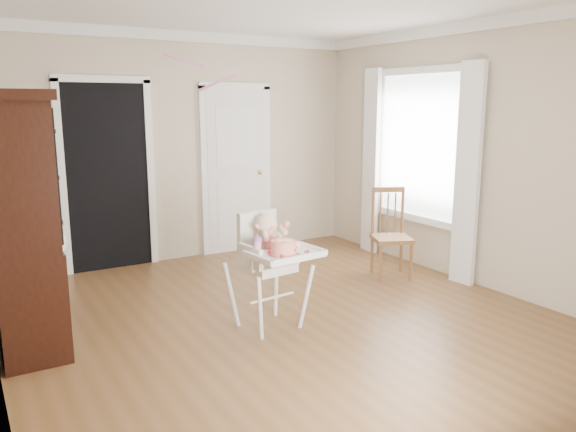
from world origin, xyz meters
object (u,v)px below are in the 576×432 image
high_chair (269,257)px  china_cabinet (21,222)px  dining_chair (391,236)px  cake (284,248)px  sippy_cup (257,245)px

high_chair → china_cabinet: bearing=152.8°
dining_chair → high_chair: bearing=-137.8°
cake → dining_chair: 2.09m
sippy_cup → high_chair: bearing=32.8°
cake → china_cabinet: bearing=152.1°
dining_chair → cake: bearing=-130.9°
high_chair → dining_chair: 1.97m
cake → sippy_cup: (-0.15, 0.16, 0.01)m
high_chair → china_cabinet: size_ratio=0.51×
cake → china_cabinet: china_cabinet is taller
china_cabinet → dining_chair: bearing=-1.2°
cake → china_cabinet: 2.03m
high_chair → china_cabinet: china_cabinet is taller
cake → china_cabinet: size_ratio=0.13×
high_chair → sippy_cup: 0.24m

